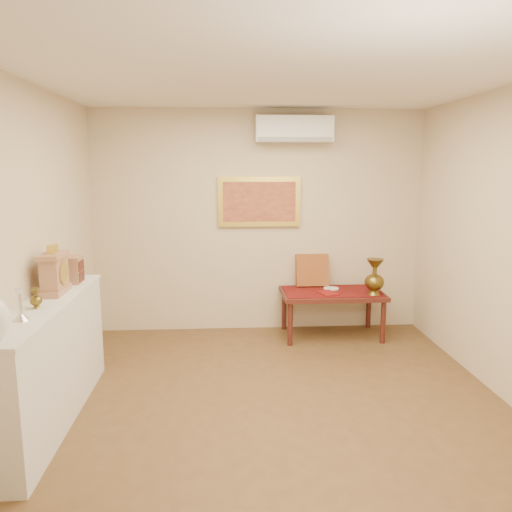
{
  "coord_description": "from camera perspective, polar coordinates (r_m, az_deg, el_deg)",
  "views": [
    {
      "loc": [
        -0.43,
        -3.83,
        2.01
      ],
      "look_at": [
        -0.11,
        1.15,
        1.12
      ],
      "focal_mm": 35.0,
      "sensor_mm": 36.0,
      "label": 1
    }
  ],
  "objects": [
    {
      "name": "plate",
      "position": [
        6.12,
        8.58,
        -3.69
      ],
      "size": [
        0.19,
        0.19,
        0.01
      ],
      "primitive_type": "cylinder",
      "color": "white",
      "rests_on": "table_cloth"
    },
    {
      "name": "ac_unit",
      "position": [
        6.02,
        4.37,
        14.24
      ],
      "size": [
        0.9,
        0.25,
        0.3
      ],
      "color": "white",
      "rests_on": "wall_back"
    },
    {
      "name": "mantel_clock",
      "position": [
        4.43,
        -22.03,
        -1.8
      ],
      "size": [
        0.17,
        0.36,
        0.41
      ],
      "color": "#AE7A59",
      "rests_on": "display_ledge"
    },
    {
      "name": "floor",
      "position": [
        4.35,
        2.51,
        -17.49
      ],
      "size": [
        4.5,
        4.5,
        0.0
      ],
      "primitive_type": "plane",
      "color": "brown",
      "rests_on": "ground"
    },
    {
      "name": "low_table",
      "position": [
        6.05,
        8.68,
        -4.64
      ],
      "size": [
        1.2,
        0.7,
        0.55
      ],
      "color": "#4C1C17",
      "rests_on": "floor"
    },
    {
      "name": "brass_urn_small",
      "position": [
        4.05,
        -23.88,
        -4.11
      ],
      "size": [
        0.09,
        0.09,
        0.2
      ],
      "primitive_type": null,
      "color": "brown",
      "rests_on": "display_ledge"
    },
    {
      "name": "candlestick",
      "position": [
        3.76,
        -25.36,
        -5.05
      ],
      "size": [
        0.11,
        0.11,
        0.22
      ],
      "primitive_type": null,
      "color": "silver",
      "rests_on": "display_ledge"
    },
    {
      "name": "wooden_chest",
      "position": [
        4.79,
        -20.2,
        -1.47
      ],
      "size": [
        0.16,
        0.21,
        0.24
      ],
      "color": "#AE7A59",
      "rests_on": "display_ledge"
    },
    {
      "name": "cushion",
      "position": [
        6.21,
        6.43,
        -1.61
      ],
      "size": [
        0.4,
        0.18,
        0.41
      ],
      "primitive_type": "cube",
      "rotation": [
        -0.21,
        0.0,
        0.0
      ],
      "color": "maroon",
      "rests_on": "table_cloth"
    },
    {
      "name": "wall_front",
      "position": [
        1.77,
        10.9,
        -12.17
      ],
      "size": [
        4.0,
        0.02,
        2.7
      ],
      "primitive_type": "cube",
      "color": "beige",
      "rests_on": "ground"
    },
    {
      "name": "wall_back",
      "position": [
        6.13,
        0.35,
        3.91
      ],
      "size": [
        4.0,
        0.02,
        2.7
      ],
      "primitive_type": "cube",
      "color": "beige",
      "rests_on": "ground"
    },
    {
      "name": "menu",
      "position": [
        5.9,
        8.18,
        -4.21
      ],
      "size": [
        0.25,
        0.29,
        0.01
      ],
      "primitive_type": "cube",
      "rotation": [
        0.0,
        0.0,
        0.32
      ],
      "color": "maroon",
      "rests_on": "table_cloth"
    },
    {
      "name": "table_cloth",
      "position": [
        6.03,
        8.7,
        -4.01
      ],
      "size": [
        1.14,
        0.59,
        0.01
      ],
      "primitive_type": "cube",
      "color": "#601110",
      "rests_on": "low_table"
    },
    {
      "name": "brass_urn_tall",
      "position": [
        5.91,
        13.41,
        -1.91
      ],
      "size": [
        0.22,
        0.22,
        0.5
      ],
      "primitive_type": null,
      "color": "brown",
      "rests_on": "table_cloth"
    },
    {
      "name": "ceiling",
      "position": [
        3.91,
        2.84,
        20.21
      ],
      "size": [
        4.5,
        4.5,
        0.0
      ],
      "primitive_type": "plane",
      "rotation": [
        3.14,
        0.0,
        0.0
      ],
      "color": "silver",
      "rests_on": "ground"
    },
    {
      "name": "wall_left",
      "position": [
        4.19,
        -25.65,
        0.0
      ],
      "size": [
        0.02,
        4.5,
        2.7
      ],
      "primitive_type": "cube",
      "color": "beige",
      "rests_on": "ground"
    },
    {
      "name": "painting",
      "position": [
        6.08,
        0.37,
        6.22
      ],
      "size": [
        1.0,
        0.06,
        0.6
      ],
      "color": "gold",
      "rests_on": "wall_back"
    },
    {
      "name": "display_ledge",
      "position": [
        4.35,
        -22.59,
        -11.18
      ],
      "size": [
        0.37,
        2.02,
        0.98
      ],
      "color": "silver",
      "rests_on": "floor"
    }
  ]
}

